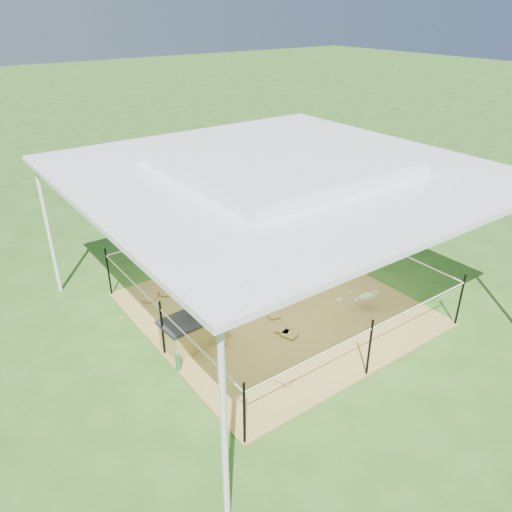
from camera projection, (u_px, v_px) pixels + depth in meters
ground at (275, 309)px, 9.20m from camera, size 90.00×90.00×0.00m
hay_patch at (275, 308)px, 9.19m from camera, size 4.60×4.60×0.03m
canopy_tent at (278, 167)px, 7.97m from camera, size 6.30×6.30×2.90m
rope_fence at (276, 279)px, 8.90m from camera, size 4.54×4.54×1.00m
straw_bale at (195, 331)px, 8.15m from camera, size 1.06×0.58×0.46m
dark_cloth at (194, 318)px, 8.03m from camera, size 1.13×0.64×0.06m
woman at (197, 284)px, 7.82m from camera, size 0.32×0.47×1.23m
green_bottle at (178, 362)px, 7.57m from camera, size 0.09×0.09×0.28m
pony at (268, 279)px, 9.26m from camera, size 1.10×0.74×0.85m
pink_hat at (268, 256)px, 9.04m from camera, size 0.26×0.26×0.12m
foal at (367, 296)px, 9.07m from camera, size 1.03×0.72×0.52m
trash_barrel at (233, 168)px, 15.43m from camera, size 0.70×0.70×0.91m
picnic_table_near at (155, 171)px, 15.39m from camera, size 2.02×1.56×0.78m
picnic_table_far at (250, 145)px, 18.18m from camera, size 2.04×1.62×0.77m
distant_person at (174, 168)px, 15.30m from camera, size 0.62×0.56×1.04m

